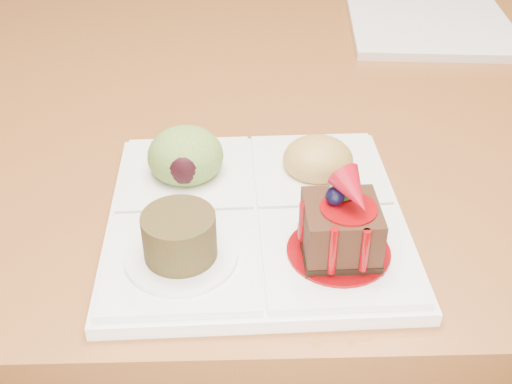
{
  "coord_description": "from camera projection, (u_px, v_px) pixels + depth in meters",
  "views": [
    {
      "loc": [
        -0.07,
        -1.19,
        1.1
      ],
      "look_at": [
        -0.05,
        -0.75,
        0.79
      ],
      "focal_mm": 45.0,
      "sensor_mm": 36.0,
      "label": 1
    }
  ],
  "objects": [
    {
      "name": "ground",
      "position": [
        270.0,
        273.0,
        1.61
      ],
      "size": [
        6.0,
        6.0,
        0.0
      ],
      "primitive_type": "plane",
      "color": "#5A3419"
    },
    {
      "name": "sampler_plate",
      "position": [
        254.0,
        203.0,
        0.56
      ],
      "size": [
        0.26,
        0.26,
        0.1
      ],
      "rotation": [
        0.0,
        0.0,
        0.03
      ],
      "color": "white",
      "rests_on": "dining_table"
    },
    {
      "name": "dining_table",
      "position": [
        274.0,
        6.0,
        1.21
      ],
      "size": [
        1.0,
        1.8,
        0.75
      ],
      "color": "brown",
      "rests_on": "ground"
    },
    {
      "name": "second_plate",
      "position": [
        431.0,
        26.0,
        0.93
      ],
      "size": [
        0.25,
        0.25,
        0.01
      ],
      "primitive_type": "cube",
      "rotation": [
        0.0,
        0.0,
        -0.08
      ],
      "color": "white",
      "rests_on": "dining_table"
    }
  ]
}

